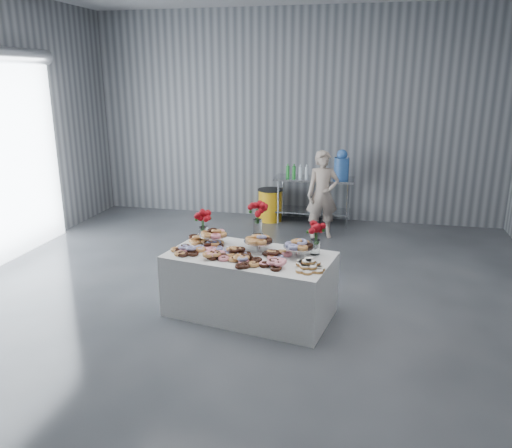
{
  "coord_description": "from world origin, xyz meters",
  "views": [
    {
      "loc": [
        1.38,
        -5.26,
        2.75
      ],
      "look_at": [
        0.11,
        0.5,
        1.0
      ],
      "focal_mm": 35.0,
      "sensor_mm": 36.0,
      "label": 1
    }
  ],
  "objects_px": {
    "water_jug": "(342,166)",
    "prep_table": "(314,192)",
    "trash_barrel": "(270,205)",
    "display_table": "(250,284)",
    "person": "(323,195)"
  },
  "relations": [
    {
      "from": "display_table",
      "to": "prep_table",
      "type": "xyz_separation_m",
      "value": [
        0.32,
        4.02,
        0.24
      ]
    },
    {
      "from": "display_table",
      "to": "trash_barrel",
      "type": "relative_size",
      "value": 3.0
    },
    {
      "from": "prep_table",
      "to": "water_jug",
      "type": "xyz_separation_m",
      "value": [
        0.5,
        -0.0,
        0.53
      ]
    },
    {
      "from": "display_table",
      "to": "trash_barrel",
      "type": "height_order",
      "value": "display_table"
    },
    {
      "from": "display_table",
      "to": "person",
      "type": "distance_m",
      "value": 3.27
    },
    {
      "from": "water_jug",
      "to": "person",
      "type": "relative_size",
      "value": 0.36
    },
    {
      "from": "water_jug",
      "to": "person",
      "type": "bearing_deg",
      "value": -107.8
    },
    {
      "from": "water_jug",
      "to": "trash_barrel",
      "type": "distance_m",
      "value": 1.59
    },
    {
      "from": "display_table",
      "to": "water_jug",
      "type": "height_order",
      "value": "water_jug"
    },
    {
      "from": "water_jug",
      "to": "display_table",
      "type": "bearing_deg",
      "value": -101.59
    },
    {
      "from": "prep_table",
      "to": "water_jug",
      "type": "bearing_deg",
      "value": -0.0
    },
    {
      "from": "water_jug",
      "to": "prep_table",
      "type": "bearing_deg",
      "value": 180.0
    },
    {
      "from": "trash_barrel",
      "to": "water_jug",
      "type": "bearing_deg",
      "value": 0.0
    },
    {
      "from": "prep_table",
      "to": "trash_barrel",
      "type": "relative_size",
      "value": 2.37
    },
    {
      "from": "prep_table",
      "to": "trash_barrel",
      "type": "height_order",
      "value": "prep_table"
    }
  ]
}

